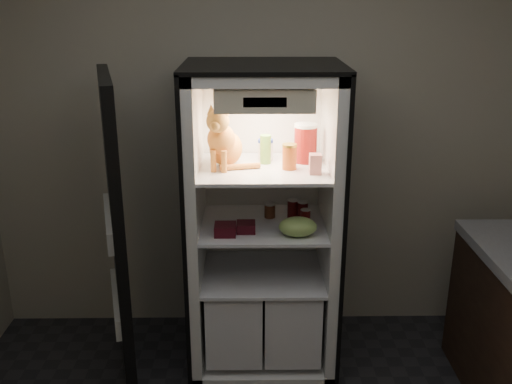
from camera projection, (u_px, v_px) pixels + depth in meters
room_shell at (273, 186)px, 1.94m from camera, size 3.60×3.60×3.60m
refrigerator at (263, 241)px, 3.52m from camera, size 0.90×0.72×1.88m
fridge_door at (118, 240)px, 3.23m from camera, size 0.28×0.86×1.85m
tabby_cat at (224, 143)px, 3.25m from camera, size 0.32×0.38×0.39m
parmesan_shaker at (266, 149)px, 3.34m from camera, size 0.07×0.07×0.17m
mayo_tub at (265, 150)px, 3.42m from camera, size 0.09×0.09×0.13m
salsa_jar at (289, 157)px, 3.23m from camera, size 0.08×0.08×0.15m
pepper_jar at (306, 143)px, 3.35m from camera, size 0.14×0.14×0.23m
cream_carton at (315, 164)px, 3.15m from camera, size 0.07×0.07×0.11m
soda_can_a at (293, 209)px, 3.45m from camera, size 0.07×0.07×0.12m
soda_can_b at (303, 211)px, 3.43m from camera, size 0.06×0.06×0.12m
soda_can_c at (305, 218)px, 3.33m from camera, size 0.06×0.06×0.11m
condiment_jar at (270, 210)px, 3.48m from camera, size 0.07×0.07×0.09m
grape_bag at (298, 227)px, 3.21m from camera, size 0.22×0.16×0.11m
berry_box_left at (225, 229)px, 3.24m from camera, size 0.12×0.12×0.06m
berry_box_right at (246, 227)px, 3.28m from camera, size 0.11×0.11×0.05m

